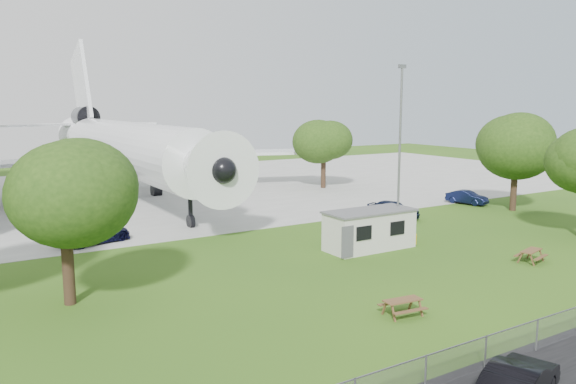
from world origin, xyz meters
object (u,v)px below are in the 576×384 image
site_cabin (370,229)px  picnic_west (402,315)px  picnic_east (531,262)px  airliner (125,146)px  car_centre_sedan (517,384)px

site_cabin → picnic_west: bearing=-122.8°
site_cabin → picnic_east: site_cabin is taller
airliner → picnic_west: 40.21m
picnic_west → picnic_east: size_ratio=1.00×
picnic_west → picnic_east: 12.99m
airliner → picnic_east: 40.31m
airliner → picnic_west: bearing=-88.3°
picnic_west → picnic_east: bearing=17.1°
site_cabin → picnic_east: size_ratio=3.76×
site_cabin → picnic_west: site_cabin is taller
airliner → site_cabin: airliner is taller
picnic_east → car_centre_sedan: (-15.05, -10.05, 0.72)m
picnic_west → picnic_east: (12.77, 2.38, 0.00)m
car_centre_sedan → site_cabin: bearing=-45.5°
airliner → picnic_west: (1.15, -39.85, -5.27)m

